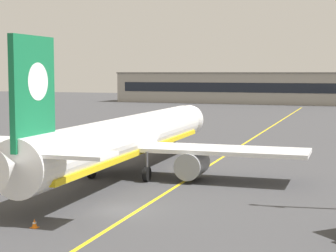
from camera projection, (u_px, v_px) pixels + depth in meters
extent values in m
plane|color=#3D3D3F|center=(122.00, 210.00, 39.18)|extent=(400.00, 400.00, 0.00)
cube|color=yellow|center=(230.00, 153.00, 67.19)|extent=(6.72, 179.90, 0.01)
cylinder|color=white|center=(127.00, 138.00, 51.73)|extent=(5.32, 36.13, 3.80)
cone|color=white|center=(186.00, 120.00, 70.02)|extent=(3.72, 2.75, 3.61)
cone|color=white|center=(2.00, 167.00, 33.30)|extent=(2.97, 2.92, 2.85)
cube|color=gold|center=(127.00, 149.00, 51.82)|extent=(5.12, 33.25, 0.44)
cube|color=black|center=(182.00, 116.00, 68.15)|extent=(2.89, 1.22, 0.60)
cube|color=white|center=(130.00, 146.00, 52.37)|extent=(32.17, 6.15, 0.36)
cylinder|color=gray|center=(64.00, 158.00, 53.43)|extent=(2.45, 3.69, 2.30)
cylinder|color=black|center=(73.00, 155.00, 55.19)|extent=(1.96, 0.26, 1.95)
cylinder|color=gray|center=(192.00, 164.00, 49.65)|extent=(2.45, 3.69, 2.30)
cylinder|color=black|center=(198.00, 161.00, 51.40)|extent=(1.96, 0.26, 1.95)
cube|color=#147042|center=(33.00, 93.00, 36.33)|extent=(0.60, 4.81, 7.20)
cylinder|color=white|center=(35.00, 82.00, 36.54)|extent=(0.54, 2.42, 2.40)
cube|color=white|center=(29.00, 152.00, 36.10)|extent=(11.11, 3.26, 0.24)
cylinder|color=#4C4C51|center=(175.00, 141.00, 65.66)|extent=(0.24, 0.24, 1.60)
cylinder|color=black|center=(175.00, 150.00, 65.75)|extent=(0.44, 0.92, 0.90)
cylinder|color=#4C4C51|center=(91.00, 158.00, 50.79)|extent=(0.24, 0.24, 1.60)
cylinder|color=black|center=(92.00, 171.00, 50.89)|extent=(0.45, 1.32, 1.30)
cylinder|color=#4C4C51|center=(147.00, 161.00, 49.20)|extent=(0.24, 0.24, 1.60)
cylinder|color=black|center=(147.00, 174.00, 49.30)|extent=(0.45, 1.32, 1.30)
cone|color=orange|center=(187.00, 151.00, 66.24)|extent=(0.36, 0.36, 0.55)
cylinder|color=white|center=(187.00, 151.00, 66.24)|extent=(0.23, 0.23, 0.07)
cube|color=orange|center=(187.00, 154.00, 66.26)|extent=(0.44, 0.44, 0.03)
cone|color=orange|center=(34.00, 223.00, 34.73)|extent=(0.36, 0.36, 0.55)
cylinder|color=white|center=(34.00, 223.00, 34.73)|extent=(0.23, 0.23, 0.07)
cube|color=orange|center=(35.00, 227.00, 34.75)|extent=(0.44, 0.44, 0.03)
cube|color=#9E998E|center=(336.00, 89.00, 163.73)|extent=(131.60, 12.00, 8.91)
cube|color=black|center=(335.00, 89.00, 158.04)|extent=(126.34, 0.12, 2.80)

